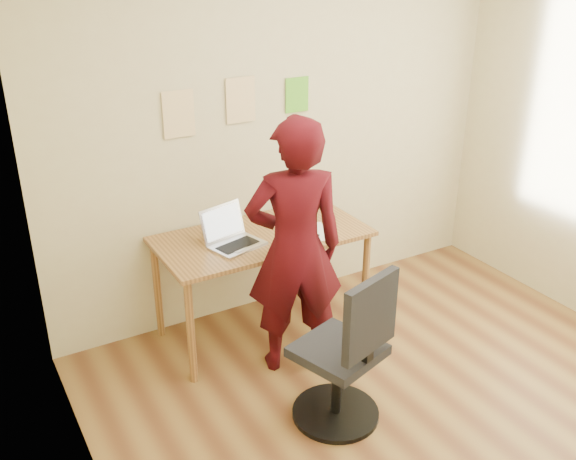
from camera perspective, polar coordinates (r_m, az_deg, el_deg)
room at (r=3.19m, az=15.25°, el=2.02°), size 3.58×3.58×2.78m
desk at (r=4.29m, az=-2.32°, el=-1.44°), size 1.40×0.70×0.74m
laptop at (r=4.11m, az=-5.03°, el=-0.60°), size 0.39×0.37×0.24m
paper_sheet at (r=4.28m, az=2.07°, el=-0.18°), size 0.29×0.35×0.00m
phone at (r=4.23m, az=1.95°, el=-0.44°), size 0.11×0.13×0.01m
wall_note_left at (r=4.16m, az=-9.70°, el=10.12°), size 0.21×0.00×0.30m
wall_note_mid at (r=4.31m, az=-4.23°, el=11.45°), size 0.21×0.00×0.30m
wall_note_right at (r=4.51m, az=0.82°, el=11.93°), size 0.18×0.00×0.24m
office_chair at (r=3.61m, az=5.23°, el=-11.44°), size 0.53×0.54×0.97m
person at (r=3.86m, az=0.60°, el=-1.68°), size 0.69×0.56×1.65m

